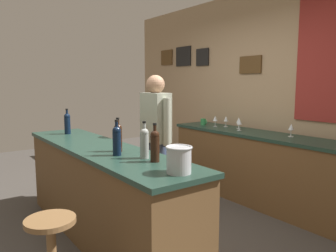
{
  "coord_description": "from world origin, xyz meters",
  "views": [
    {
      "loc": [
        2.9,
        -1.71,
        1.54
      ],
      "look_at": [
        -0.06,
        0.45,
        1.05
      ],
      "focal_mm": 35.18,
      "sensor_mm": 36.0,
      "label": 1
    }
  ],
  "objects_px": {
    "wine_glass_a": "(215,119)",
    "wine_glass_d": "(239,122)",
    "ice_bucket": "(179,159)",
    "coffee_mug": "(203,122)",
    "bar_stool": "(52,251)",
    "wine_bottle_c": "(117,140)",
    "wine_glass_c": "(239,121)",
    "wine_glass_b": "(226,119)",
    "wine_bottle_b": "(118,136)",
    "wine_bottle_d": "(144,142)",
    "wine_bottle_a": "(67,123)",
    "wine_bottle_e": "(155,145)",
    "bartender": "(156,135)",
    "wine_glass_e": "(291,127)"
  },
  "relations": [
    {
      "from": "wine_glass_a",
      "to": "wine_glass_e",
      "type": "xyz_separation_m",
      "value": [
        1.19,
        0.08,
        0.0
      ]
    },
    {
      "from": "wine_glass_a",
      "to": "wine_glass_d",
      "type": "height_order",
      "value": "same"
    },
    {
      "from": "wine_glass_e",
      "to": "wine_glass_a",
      "type": "bearing_deg",
      "value": -176.26
    },
    {
      "from": "bartender",
      "to": "wine_glass_e",
      "type": "distance_m",
      "value": 1.6
    },
    {
      "from": "wine_bottle_b",
      "to": "wine_bottle_d",
      "type": "xyz_separation_m",
      "value": [
        0.37,
        0.05,
        0.0
      ]
    },
    {
      "from": "bartender",
      "to": "wine_bottle_d",
      "type": "height_order",
      "value": "bartender"
    },
    {
      "from": "bar_stool",
      "to": "wine_bottle_d",
      "type": "bearing_deg",
      "value": 103.07
    },
    {
      "from": "wine_bottle_a",
      "to": "coffee_mug",
      "type": "relative_size",
      "value": 2.45
    },
    {
      "from": "bar_stool",
      "to": "wine_glass_c",
      "type": "height_order",
      "value": "wine_glass_c"
    },
    {
      "from": "wine_bottle_c",
      "to": "wine_glass_c",
      "type": "bearing_deg",
      "value": 105.35
    },
    {
      "from": "wine_bottle_b",
      "to": "coffee_mug",
      "type": "relative_size",
      "value": 2.45
    },
    {
      "from": "wine_bottle_a",
      "to": "bartender",
      "type": "bearing_deg",
      "value": 43.84
    },
    {
      "from": "wine_bottle_b",
      "to": "wine_glass_d",
      "type": "relative_size",
      "value": 1.97
    },
    {
      "from": "wine_bottle_b",
      "to": "wine_glass_c",
      "type": "height_order",
      "value": "wine_bottle_b"
    },
    {
      "from": "wine_bottle_a",
      "to": "wine_bottle_b",
      "type": "distance_m",
      "value": 1.26
    },
    {
      "from": "coffee_mug",
      "to": "ice_bucket",
      "type": "bearing_deg",
      "value": -45.7
    },
    {
      "from": "wine_glass_d",
      "to": "coffee_mug",
      "type": "relative_size",
      "value": 1.24
    },
    {
      "from": "bartender",
      "to": "wine_glass_a",
      "type": "bearing_deg",
      "value": 104.84
    },
    {
      "from": "ice_bucket",
      "to": "coffee_mug",
      "type": "relative_size",
      "value": 1.5
    },
    {
      "from": "bartender",
      "to": "wine_bottle_d",
      "type": "relative_size",
      "value": 5.29
    },
    {
      "from": "wine_bottle_a",
      "to": "wine_glass_e",
      "type": "xyz_separation_m",
      "value": [
        1.64,
        2.1,
        -0.05
      ]
    },
    {
      "from": "wine_bottle_e",
      "to": "wine_glass_a",
      "type": "relative_size",
      "value": 1.97
    },
    {
      "from": "wine_glass_a",
      "to": "wine_glass_b",
      "type": "relative_size",
      "value": 1.0
    },
    {
      "from": "wine_bottle_e",
      "to": "wine_glass_d",
      "type": "xyz_separation_m",
      "value": [
        -0.85,
        1.92,
        -0.05
      ]
    },
    {
      "from": "ice_bucket",
      "to": "wine_glass_a",
      "type": "bearing_deg",
      "value": 130.4
    },
    {
      "from": "wine_glass_e",
      "to": "bar_stool",
      "type": "bearing_deg",
      "value": -86.23
    },
    {
      "from": "wine_glass_a",
      "to": "ice_bucket",
      "type": "bearing_deg",
      "value": -49.6
    },
    {
      "from": "wine_bottle_c",
      "to": "bartender",
      "type": "bearing_deg",
      "value": 127.29
    },
    {
      "from": "wine_glass_c",
      "to": "wine_glass_d",
      "type": "distance_m",
      "value": 0.19
    },
    {
      "from": "wine_glass_c",
      "to": "ice_bucket",
      "type": "bearing_deg",
      "value": -57.39
    },
    {
      "from": "wine_bottle_a",
      "to": "wine_glass_e",
      "type": "bearing_deg",
      "value": 52.06
    },
    {
      "from": "wine_bottle_a",
      "to": "wine_bottle_c",
      "type": "height_order",
      "value": "same"
    },
    {
      "from": "bar_stool",
      "to": "wine_bottle_a",
      "type": "relative_size",
      "value": 2.22
    },
    {
      "from": "bar_stool",
      "to": "wine_bottle_d",
      "type": "relative_size",
      "value": 2.22
    },
    {
      "from": "wine_glass_c",
      "to": "wine_bottle_b",
      "type": "bearing_deg",
      "value": -77.7
    },
    {
      "from": "bar_stool",
      "to": "wine_bottle_a",
      "type": "xyz_separation_m",
      "value": [
        -1.83,
        0.76,
        0.6
      ]
    },
    {
      "from": "bartender",
      "to": "wine_glass_e",
      "type": "relative_size",
      "value": 10.45
    },
    {
      "from": "wine_glass_c",
      "to": "wine_glass_b",
      "type": "bearing_deg",
      "value": -179.06
    },
    {
      "from": "wine_bottle_c",
      "to": "wine_glass_c",
      "type": "relative_size",
      "value": 1.97
    },
    {
      "from": "wine_glass_d",
      "to": "wine_glass_b",
      "type": "bearing_deg",
      "value": 160.81
    },
    {
      "from": "wine_bottle_d",
      "to": "ice_bucket",
      "type": "bearing_deg",
      "value": -5.17
    },
    {
      "from": "bar_stool",
      "to": "wine_bottle_b",
      "type": "relative_size",
      "value": 2.22
    },
    {
      "from": "wine_bottle_d",
      "to": "wine_glass_c",
      "type": "height_order",
      "value": "wine_bottle_d"
    },
    {
      "from": "wine_bottle_a",
      "to": "wine_glass_e",
      "type": "relative_size",
      "value": 1.97
    },
    {
      "from": "bar_stool",
      "to": "wine_bottle_c",
      "type": "xyz_separation_m",
      "value": [
        -0.42,
        0.7,
        0.6
      ]
    },
    {
      "from": "bar_stool",
      "to": "wine_bottle_c",
      "type": "bearing_deg",
      "value": 121.1
    },
    {
      "from": "wine_bottle_b",
      "to": "wine_glass_b",
      "type": "height_order",
      "value": "wine_bottle_b"
    },
    {
      "from": "wine_bottle_e",
      "to": "wine_glass_e",
      "type": "distance_m",
      "value": 2.04
    },
    {
      "from": "wine_glass_c",
      "to": "wine_glass_e",
      "type": "bearing_deg",
      "value": -1.7
    },
    {
      "from": "bar_stool",
      "to": "wine_glass_e",
      "type": "bearing_deg",
      "value": 93.77
    }
  ]
}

